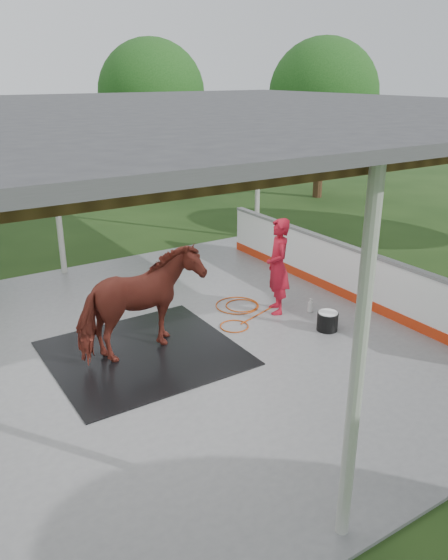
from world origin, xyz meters
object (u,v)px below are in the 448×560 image
handler (278,266)px  wash_bucket (327,321)px  horse (141,304)px  dasher_board (345,272)px

handler → wash_bucket: (0.27, -1.19, -0.77)m
horse → wash_bucket: 3.51m
handler → wash_bucket: 1.45m
wash_bucket → dasher_board: bearing=36.2°
horse → wash_bucket: size_ratio=5.47×
dasher_board → wash_bucket: size_ratio=20.48×
dasher_board → handler: 1.76m
dasher_board → handler: handler is taller
dasher_board → wash_bucket: 1.81m
handler → wash_bucket: handler is taller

